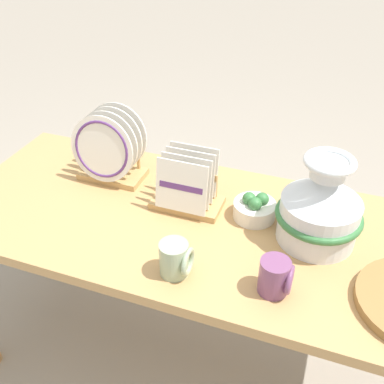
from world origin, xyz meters
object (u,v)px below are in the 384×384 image
at_px(ceramic_vase, 321,207).
at_px(mug_plum_glaze, 276,277).
at_px(dish_rack_round_plates, 109,151).
at_px(dish_rack_square_plates, 187,189).
at_px(fruit_bowl, 255,208).
at_px(mug_sage_glaze, 176,259).

relative_size(ceramic_vase, mug_plum_glaze, 2.76).
xyz_separation_m(dish_rack_round_plates, dish_rack_square_plates, (0.31, -0.06, -0.04)).
bearing_deg(fruit_bowl, dish_rack_square_plates, -176.05).
xyz_separation_m(dish_rack_round_plates, fruit_bowl, (0.53, -0.05, -0.07)).
xyz_separation_m(dish_rack_square_plates, fruit_bowl, (0.22, 0.02, -0.03)).
relative_size(dish_rack_round_plates, fruit_bowl, 1.91).
relative_size(mug_sage_glaze, mug_plum_glaze, 1.00).
bearing_deg(dish_rack_round_plates, mug_sage_glaze, -42.79).
xyz_separation_m(ceramic_vase, dish_rack_square_plates, (-0.41, 0.02, -0.05)).
height_order(ceramic_vase, dish_rack_square_plates, ceramic_vase).
bearing_deg(mug_sage_glaze, dish_rack_square_plates, 104.54).
relative_size(mug_plum_glaze, fruit_bowl, 0.75).
xyz_separation_m(dish_rack_square_plates, mug_sage_glaze, (0.08, -0.30, -0.01)).
height_order(ceramic_vase, dish_rack_round_plates, ceramic_vase).
height_order(dish_rack_round_plates, mug_sage_glaze, dish_rack_round_plates).
height_order(dish_rack_round_plates, mug_plum_glaze, dish_rack_round_plates).
distance_m(ceramic_vase, fruit_bowl, 0.21).
relative_size(mug_sage_glaze, fruit_bowl, 0.75).
bearing_deg(dish_rack_square_plates, ceramic_vase, -3.07).
distance_m(ceramic_vase, dish_rack_round_plates, 0.73).
bearing_deg(dish_rack_square_plates, mug_plum_glaze, -38.26).
bearing_deg(ceramic_vase, mug_plum_glaze, -106.18).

